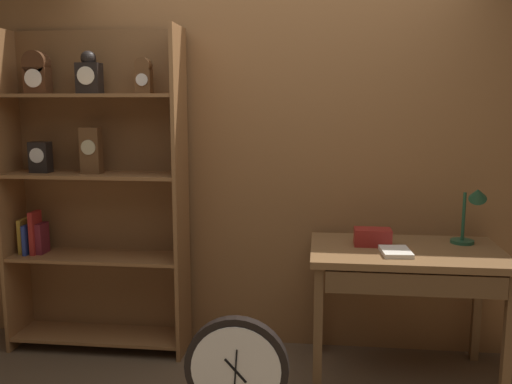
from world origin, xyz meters
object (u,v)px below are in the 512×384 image
object	(u,v)px
open_repair_manual	(396,252)
toolbox_small	(373,237)
round_clock_large	(237,370)
bookshelf	(92,188)
workbench	(406,266)
desk_lamp	(472,209)

from	to	relation	value
open_repair_manual	toolbox_small	bearing A→B (deg)	119.21
toolbox_small	round_clock_large	size ratio (longest dim) A/B	0.37
bookshelf	round_clock_large	bearing A→B (deg)	-37.48
round_clock_large	workbench	bearing A→B (deg)	31.78
toolbox_small	open_repair_manual	size ratio (longest dim) A/B	0.99
workbench	desk_lamp	distance (m)	0.53
workbench	round_clock_large	bearing A→B (deg)	-148.22
workbench	desk_lamp	xyz separation A→B (m)	(0.40, 0.16, 0.32)
bookshelf	round_clock_large	distance (m)	1.59
desk_lamp	toolbox_small	xyz separation A→B (m)	(-0.59, -0.09, -0.17)
toolbox_small	round_clock_large	xyz separation A→B (m)	(-0.73, -0.65, -0.57)
toolbox_small	open_repair_manual	world-z (taller)	toolbox_small
toolbox_small	round_clock_large	bearing A→B (deg)	-138.49
bookshelf	workbench	world-z (taller)	bookshelf
workbench	open_repair_manual	world-z (taller)	open_repair_manual
bookshelf	desk_lamp	bearing A→B (deg)	-2.49
round_clock_large	open_repair_manual	bearing A→B (deg)	29.22
bookshelf	round_clock_large	size ratio (longest dim) A/B	3.65
toolbox_small	open_repair_manual	bearing A→B (deg)	-56.43
bookshelf	open_repair_manual	size ratio (longest dim) A/B	9.68
bookshelf	desk_lamp	distance (m)	2.42
workbench	open_repair_manual	xyz separation A→B (m)	(-0.08, -0.10, 0.11)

